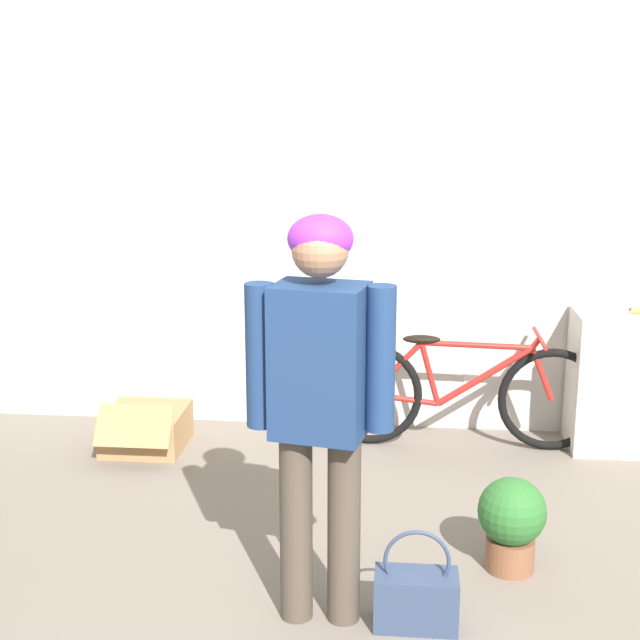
% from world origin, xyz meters
% --- Properties ---
extents(wall_back, '(8.00, 0.07, 2.60)m').
position_xyz_m(wall_back, '(0.00, 2.99, 1.30)').
color(wall_back, silver).
rests_on(wall_back, ground_plane).
extents(person, '(0.56, 0.31, 1.61)m').
position_xyz_m(person, '(-0.19, 0.76, 0.98)').
color(person, '#4C4238').
rests_on(person, ground_plane).
extents(bicycle, '(1.69, 0.46, 0.70)m').
position_xyz_m(bicycle, '(0.47, 2.65, 0.33)').
color(bicycle, black).
rests_on(bicycle, ground_plane).
extents(handbag, '(0.33, 0.18, 0.41)m').
position_xyz_m(handbag, '(0.19, 0.73, 0.12)').
color(handbag, '#334260').
rests_on(handbag, ground_plane).
extents(cardboard_box, '(0.46, 0.56, 0.33)m').
position_xyz_m(cardboard_box, '(-1.39, 2.47, 0.12)').
color(cardboard_box, '#A87F51').
rests_on(cardboard_box, ground_plane).
extents(potted_plant, '(0.30, 0.30, 0.42)m').
position_xyz_m(potted_plant, '(0.61, 1.21, 0.23)').
color(potted_plant, brown).
rests_on(potted_plant, ground_plane).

